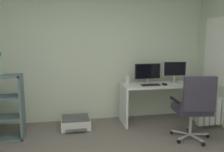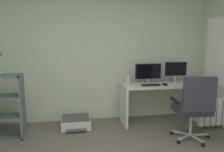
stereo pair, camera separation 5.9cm
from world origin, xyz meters
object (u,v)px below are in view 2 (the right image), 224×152
Objects in this scene: desk at (160,94)px; keyboard at (151,85)px; monitor_secondary at (175,70)px; office_chair at (194,105)px; desktop_speaker at (128,80)px; radiator at (218,112)px; computer_mouse at (165,84)px; monitor_main at (148,72)px; printer at (76,122)px.

desk is 4.27× the size of keyboard.
monitor_secondary is at bearing 19.18° from keyboard.
office_chair reaches higher than desk.
office_chair is (0.79, -1.02, -0.24)m from desktop_speaker.
keyboard is at bearing 161.34° from radiator.
computer_mouse reaches higher than radiator.
desk is 2.86× the size of monitor_main.
keyboard reaches higher than printer.
printer is at bearing -176.01° from monitor_secondary.
office_chair is at bearing -27.67° from printer.
radiator is (0.91, -0.49, -0.24)m from desk.
desktop_speaker reaches higher than keyboard.
monitor_secondary is 1.38× the size of keyboard.
monitor_main is 1.65m from printer.
office_chair is (0.14, -0.81, -0.18)m from computer_mouse.
monitor_secondary is 0.66m from keyboard.
desk is at bearing 21.95° from keyboard.
keyboard is 0.94m from office_chair.
desk is 1.66m from printer.
computer_mouse is (0.04, -0.13, 0.21)m from desk.
keyboard reaches higher than radiator.
monitor_main is at bearing 132.99° from computer_mouse.
radiator is (0.56, -0.61, -0.69)m from monitor_secondary.
radiator is (0.73, 0.45, -0.28)m from office_chair.
monitor_main is 1.08× the size of monitor_secondary.
radiator is (2.50, -0.47, 0.21)m from printer.
keyboard is 1.28m from radiator.
printer is at bearing 175.08° from computer_mouse.
printer is (-1.37, 0.09, -0.66)m from keyboard.
monitor_main is 0.31m from keyboard.
computer_mouse is (0.24, -0.25, -0.20)m from monitor_main.
office_chair is at bearing -99.41° from monitor_secondary.
computer_mouse is 0.69m from desktop_speaker.
keyboard is 0.64× the size of printer.
monitor_main reaches higher than desk.
desktop_speaker reaches higher than printer.
office_chair is 0.91m from radiator.
desk is 14.52× the size of computer_mouse.
monitor_secondary is 0.62× the size of radiator.
computer_mouse is at bearing -7.68° from keyboard.
monitor_main reaches higher than radiator.
desk is 0.25m from computer_mouse.
monitor_secondary is (0.55, 0.00, 0.03)m from monitor_main.
computer_mouse is at bearing 99.52° from office_chair.
computer_mouse is (-0.31, -0.25, -0.23)m from monitor_secondary.
monitor_secondary reaches higher than desktop_speaker.
desktop_speaker is 0.22× the size of radiator.
office_chair is at bearing -79.55° from desk.
monitor_main is at bearing 109.57° from office_chair.
monitor_main reaches higher than keyboard.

